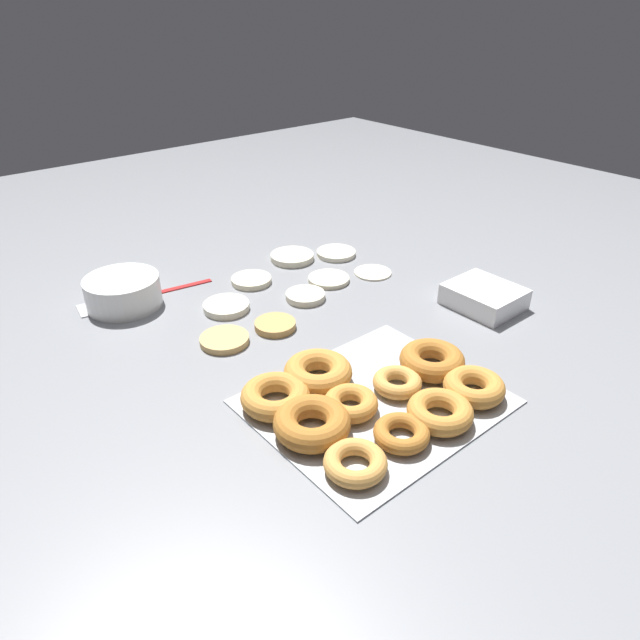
{
  "coord_description": "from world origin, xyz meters",
  "views": [
    {
      "loc": [
        -0.66,
        -0.8,
        0.58
      ],
      "look_at": [
        -0.06,
        -0.09,
        0.04
      ],
      "focal_mm": 32.0,
      "sensor_mm": 36.0,
      "label": 1
    }
  ],
  "objects": [
    {
      "name": "ground_plane",
      "position": [
        0.0,
        0.0,
        0.0
      ],
      "size": [
        3.0,
        3.0,
        0.0
      ],
      "primitive_type": "plane",
      "color": "gray"
    },
    {
      "name": "pancake_5",
      "position": [
        0.23,
        0.19,
        0.01
      ],
      "size": [
        0.1,
        0.1,
        0.01
      ],
      "primitive_type": "cylinder",
      "color": "silver",
      "rests_on": "ground_plane"
    },
    {
      "name": "pancake_3",
      "position": [
        -0.14,
        0.13,
        0.01
      ],
      "size": [
        0.1,
        0.1,
        0.01
      ],
      "primitive_type": "cylinder",
      "color": "silver",
      "rests_on": "ground_plane"
    },
    {
      "name": "pancake_7",
      "position": [
        0.12,
        0.09,
        0.01
      ],
      "size": [
        0.09,
        0.09,
        0.01
      ],
      "primitive_type": "cylinder",
      "color": "beige",
      "rests_on": "ground_plane"
    },
    {
      "name": "pancake_1",
      "position": [
        0.22,
        0.06,
        0.0
      ],
      "size": [
        0.09,
        0.09,
        0.01
      ],
      "primitive_type": "cylinder",
      "color": "beige",
      "rests_on": "ground_plane"
    },
    {
      "name": "donut_tray",
      "position": [
        -0.13,
        -0.3,
        0.02
      ],
      "size": [
        0.38,
        0.32,
        0.04
      ],
      "color": "#ADAFB5",
      "rests_on": "ground_plane"
    },
    {
      "name": "spatula",
      "position": [
        -0.28,
        0.3,
        0.0
      ],
      "size": [
        0.3,
        0.08,
        0.01
      ],
      "rotation": [
        0.0,
        0.0,
        2.99
      ],
      "color": "maroon",
      "rests_on": "ground_plane"
    },
    {
      "name": "pancake_8",
      "position": [
        -0.21,
        0.02,
        0.01
      ],
      "size": [
        0.09,
        0.09,
        0.01
      ],
      "primitive_type": "cylinder",
      "color": "tan",
      "rests_on": "ground_plane"
    },
    {
      "name": "pancake_0",
      "position": [
        0.12,
        0.24,
        0.01
      ],
      "size": [
        0.11,
        0.11,
        0.02
      ],
      "primitive_type": "cylinder",
      "color": "beige",
      "rests_on": "ground_plane"
    },
    {
      "name": "pancake_2",
      "position": [
        0.02,
        0.06,
        0.01
      ],
      "size": [
        0.09,
        0.09,
        0.01
      ],
      "primitive_type": "cylinder",
      "color": "beige",
      "rests_on": "ground_plane"
    },
    {
      "name": "batter_bowl",
      "position": [
        -0.29,
        0.28,
        0.03
      ],
      "size": [
        0.16,
        0.16,
        0.06
      ],
      "color": "white",
      "rests_on": "ground_plane"
    },
    {
      "name": "container_stack",
      "position": [
        0.29,
        -0.21,
        0.02
      ],
      "size": [
        0.13,
        0.14,
        0.04
      ],
      "color": "white",
      "rests_on": "ground_plane"
    },
    {
      "name": "pancake_4",
      "position": [
        -0.03,
        0.2,
        0.01
      ],
      "size": [
        0.09,
        0.09,
        0.01
      ],
      "primitive_type": "cylinder",
      "color": "beige",
      "rests_on": "ground_plane"
    },
    {
      "name": "pancake_6",
      "position": [
        -0.1,
        0.0,
        0.01
      ],
      "size": [
        0.08,
        0.08,
        0.01
      ],
      "primitive_type": "cylinder",
      "color": "tan",
      "rests_on": "ground_plane"
    }
  ]
}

